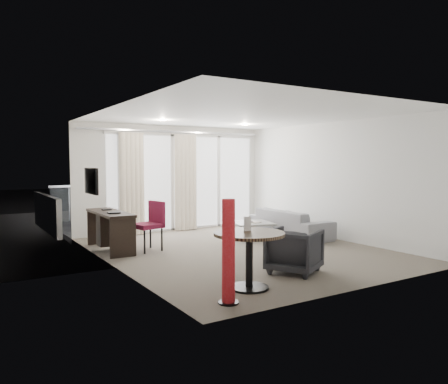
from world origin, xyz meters
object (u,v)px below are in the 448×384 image
tub_armchair (294,251)px  rattan_chair_a (185,206)px  desk (110,231)px  red_lamp (228,252)px  desk_chair (147,226)px  rattan_chair_b (224,205)px  sofa (290,223)px  round_table (249,260)px  coffee_table (252,230)px

tub_armchair → rattan_chair_a: bearing=-40.4°
desk → red_lamp: bearing=-86.5°
rattan_chair_a → desk_chair: bearing=-147.4°
rattan_chair_b → desk: bearing=-167.4°
desk_chair → rattan_chair_b: bearing=30.1°
tub_armchair → sofa: 3.34m
round_table → coffee_table: 3.84m
desk → tub_armchair: bearing=-59.1°
coffee_table → rattan_chair_b: bearing=67.6°
desk → round_table: (0.81, -3.52, 0.01)m
desk_chair → red_lamp: bearing=-107.2°
desk → rattan_chair_b: size_ratio=2.13×
tub_armchair → rattan_chair_b: 6.72m
round_table → coffee_table: round_table is taller
desk → rattan_chair_b: 5.41m
sofa → rattan_chair_a: rattan_chair_a is taller
red_lamp → sofa: 5.03m
desk_chair → round_table: 3.10m
tub_armchair → rattan_chair_b: size_ratio=1.00×
round_table → rattan_chair_b: bearing=60.7°
coffee_table → rattan_chair_a: (0.19, 3.66, 0.21)m
sofa → rattan_chair_b: 3.65m
round_table → desk_chair: bearing=94.0°
desk → sofa: (4.03, -0.61, -0.07)m
red_lamp → tub_armchair: size_ratio=1.69×
round_table → rattan_chair_b: round_table is taller
desk_chair → rattan_chair_b: 5.20m
red_lamp → rattan_chair_b: size_ratio=1.69×
round_table → rattan_chair_a: (2.44, 6.75, 0.01)m
desk → rattan_chair_a: rattan_chair_a is taller
round_table → tub_armchair: bearing=17.0°
tub_armchair → coffee_table: bearing=-51.4°
coffee_table → sofa: sofa is taller
desk → sofa: 4.07m
round_table → sofa: 4.34m
red_lamp → round_table: bearing=33.4°
tub_armchair → coffee_table: 3.00m
rattan_chair_b → desk_chair: bearing=-159.7°
round_table → red_lamp: (-0.57, -0.38, 0.25)m
red_lamp → tub_armchair: bearing=23.2°
red_lamp → sofa: (3.79, 3.29, -0.33)m
rattan_chair_b → red_lamp: bearing=-142.8°
round_table → desk: bearing=103.0°
coffee_table → red_lamp: bearing=-129.1°
desk → red_lamp: (0.24, -3.90, 0.26)m
rattan_chair_a → round_table: bearing=-131.3°
tub_armchair → rattan_chair_a: size_ratio=0.95×
coffee_table → rattan_chair_a: rattan_chair_a is taller
desk_chair → round_table: size_ratio=0.99×
sofa → rattan_chair_a: size_ratio=2.67×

